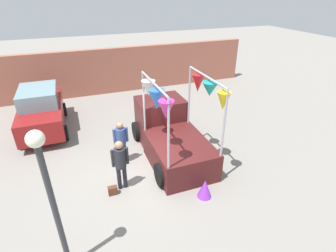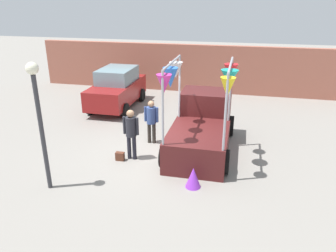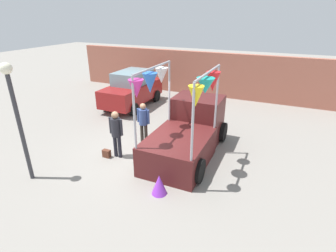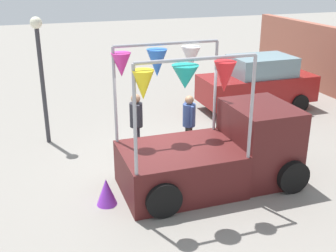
% 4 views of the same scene
% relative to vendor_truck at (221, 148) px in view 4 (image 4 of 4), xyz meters
% --- Properties ---
extents(ground_plane, '(60.00, 60.00, 0.00)m').
position_rel_vendor_truck_xyz_m(ground_plane, '(-1.38, -0.98, -0.88)').
color(ground_plane, gray).
extents(vendor_truck, '(2.31, 4.03, 3.22)m').
position_rel_vendor_truck_xyz_m(vendor_truck, '(0.00, 0.00, 0.00)').
color(vendor_truck, '#4C1919').
rests_on(vendor_truck, ground).
extents(parked_car, '(1.88, 4.00, 1.88)m').
position_rel_vendor_truck_xyz_m(parked_car, '(-4.56, 3.61, 0.06)').
color(parked_car, maroon).
rests_on(parked_car, ground).
extents(person_customer, '(0.53, 0.34, 1.71)m').
position_rel_vendor_truck_xyz_m(person_customer, '(-2.12, -1.44, 0.16)').
color(person_customer, black).
rests_on(person_customer, ground).
extents(person_vendor, '(0.53, 0.34, 1.62)m').
position_rel_vendor_truck_xyz_m(person_vendor, '(-1.83, -0.06, 0.09)').
color(person_vendor, '#2D2823').
rests_on(person_vendor, ground).
extents(handbag, '(0.28, 0.16, 0.28)m').
position_rel_vendor_truck_xyz_m(handbag, '(-2.47, -1.64, -0.74)').
color(handbag, '#592D1E').
rests_on(handbag, ground).
extents(street_lamp, '(0.32, 0.32, 3.55)m').
position_rel_vendor_truck_xyz_m(street_lamp, '(-3.82, -3.64, 1.47)').
color(street_lamp, '#333338').
rests_on(street_lamp, ground).
extents(folded_kite_bundle_violet, '(0.62, 0.62, 0.60)m').
position_rel_vendor_truck_xyz_m(folded_kite_bundle_violet, '(0.12, -2.71, -0.58)').
color(folded_kite_bundle_violet, purple).
rests_on(folded_kite_bundle_violet, ground).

